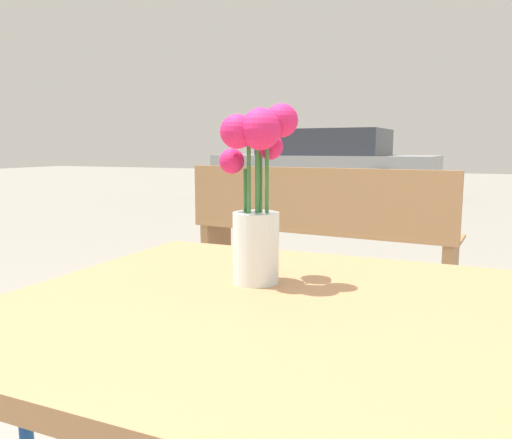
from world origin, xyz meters
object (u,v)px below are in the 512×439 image
Objects in this scene: table_front at (279,367)px; bench_near at (316,226)px; parked_car at (325,165)px; flower_vase at (257,198)px.

bench_near is (-0.62, 2.37, -0.15)m from table_front.
bench_near is at bearing -75.17° from parked_car.
table_front is at bearing -50.28° from flower_vase.
bench_near is at bearing 103.42° from flower_vase.
flower_vase is 0.18× the size of bench_near.
table_front is 2.46m from bench_near.
parked_car reaches higher than bench_near.
table_front is 0.29m from flower_vase.
table_front is 0.50× the size of bench_near.
flower_vase is 9.37m from parked_car.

